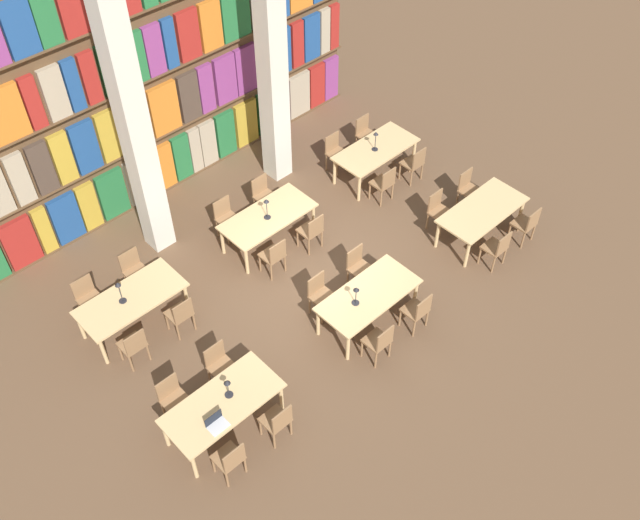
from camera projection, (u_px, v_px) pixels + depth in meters
ground_plane at (315, 279)px, 14.05m from camera, size 40.00×40.00×0.00m
bookshelf_bank at (168, 76)px, 14.31m from camera, size 9.61×0.35×5.50m
pillar_left at (133, 122)px, 12.57m from camera, size 0.46×0.46×6.00m
pillar_center at (271, 55)px, 14.09m from camera, size 0.46×0.46×6.00m
reading_table_0 at (223, 405)px, 11.35m from camera, size 1.95×0.92×0.73m
chair_0 at (230, 459)px, 10.88m from camera, size 0.42×0.40×0.90m
chair_1 at (173, 398)px, 11.62m from camera, size 0.42×0.40×0.90m
chair_2 at (278, 421)px, 11.33m from camera, size 0.42×0.40×0.90m
chair_3 at (220, 364)px, 12.07m from camera, size 0.42×0.40×0.90m
desk_lamp_0 at (228, 386)px, 11.19m from camera, size 0.14×0.14×0.40m
laptop at (217, 424)px, 10.99m from camera, size 0.32×0.22×0.21m
reading_table_1 at (368, 297)px, 12.88m from camera, size 1.95×0.92×0.73m
chair_4 at (379, 341)px, 12.40m from camera, size 0.42×0.40×0.90m
chair_5 at (320, 294)px, 13.14m from camera, size 0.42×0.40×0.90m
chair_6 at (418, 311)px, 12.87m from camera, size 0.42×0.40×0.90m
chair_7 at (359, 266)px, 13.61m from camera, size 0.42×0.40×0.90m
desk_lamp_1 at (356, 293)px, 12.48m from camera, size 0.14×0.14×0.42m
reading_table_2 at (482, 212)px, 14.42m from camera, size 1.95×0.92×0.73m
chair_8 at (497, 248)px, 13.95m from camera, size 0.42×0.40×0.90m
chair_9 at (438, 210)px, 14.69m from camera, size 0.42×0.40×0.90m
chair_10 at (526, 224)px, 14.41m from camera, size 0.42×0.40×0.90m
chair_11 at (468, 188)px, 15.15m from camera, size 0.42×0.40×0.90m
reading_table_3 at (131, 301)px, 12.82m from camera, size 1.95×0.92×0.73m
chair_12 at (134, 345)px, 12.35m from camera, size 0.42×0.40×0.90m
chair_13 at (88, 297)px, 13.09m from camera, size 0.42×0.40×0.90m
chair_14 at (181, 314)px, 12.82m from camera, size 0.42×0.40×0.90m
chair_15 at (134, 270)px, 13.56m from camera, size 0.42×0.40×0.90m
desk_lamp_2 at (119, 289)px, 12.47m from camera, size 0.14×0.14×0.50m
reading_table_4 at (268, 218)px, 14.29m from camera, size 1.95×0.92×0.73m
chair_16 at (274, 255)px, 13.81m from camera, size 0.42×0.40×0.90m
chair_17 at (226, 217)px, 14.55m from camera, size 0.42×0.40×0.90m
chair_18 at (312, 231)px, 14.28m from camera, size 0.42×0.40×0.90m
chair_19 at (264, 195)px, 15.02m from camera, size 0.42×0.40×0.90m
desk_lamp_3 at (267, 205)px, 13.96m from camera, size 0.14×0.14×0.49m
reading_table_5 at (376, 151)px, 15.77m from camera, size 1.95×0.92×0.73m
chair_20 at (384, 183)px, 15.27m from camera, size 0.42×0.40×0.90m
chair_21 at (336, 151)px, 16.01m from camera, size 0.42×0.40×0.90m
chair_22 at (414, 163)px, 15.73m from camera, size 0.42×0.40×0.90m
chair_23 at (366, 133)px, 16.47m from camera, size 0.42×0.40×0.90m
desk_lamp_4 at (376, 138)px, 15.45m from camera, size 0.14×0.14×0.48m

